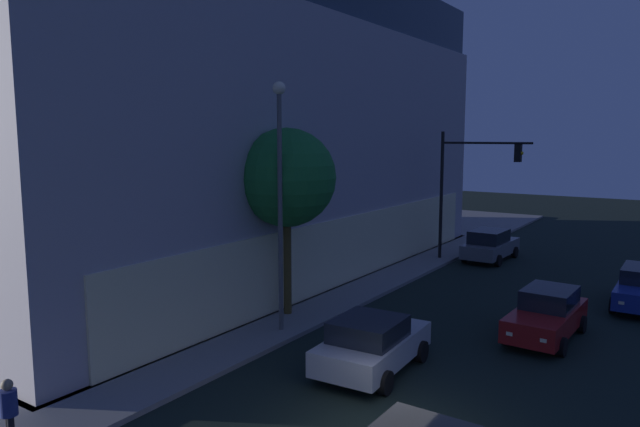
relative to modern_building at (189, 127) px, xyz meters
name	(u,v)px	position (x,y,z in m)	size (l,w,h in m)	color
modern_building	(189,127)	(0.00, 0.00, 0.00)	(30.59, 20.57, 14.78)	#4C4C51
traffic_light_far_corner	(467,176)	(7.44, -12.98, -2.60)	(0.32, 4.83, 6.94)	black
street_lamp_sidewalk	(280,178)	(-7.05, -11.55, -1.89)	(0.44, 0.44, 8.47)	#5A5A5A
sidewalk_tree	(287,178)	(-5.43, -10.63, -2.02)	(3.66, 3.66, 6.99)	#50421E
pedestrian_waiting	(9,410)	(-16.57, -11.64, -6.18)	(0.36, 0.36, 1.65)	black
car_silver	(372,343)	(-8.20, -15.75, -6.48)	(4.31, 2.38, 1.64)	#B7BABF
car_red	(547,314)	(-2.43, -19.36, -6.48)	(4.49, 2.12, 1.68)	maroon
car_grey	(490,245)	(8.98, -13.88, -6.45)	(4.61, 2.20, 1.72)	slate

